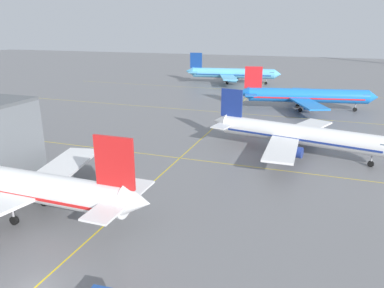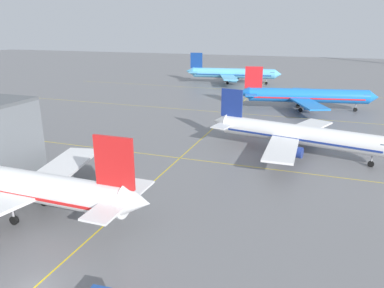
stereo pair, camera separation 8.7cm
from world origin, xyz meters
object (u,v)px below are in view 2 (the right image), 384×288
object	(u,v)px
airliner_front_gate	(17,184)
airliner_far_left_stand	(232,73)
airliner_second_row	(298,135)
airliner_third_row	(306,96)

from	to	relation	value
airliner_front_gate	airliner_far_left_stand	world-z (taller)	airliner_far_left_stand
airliner_second_row	airliner_third_row	world-z (taller)	airliner_third_row
airliner_front_gate	airliner_third_row	distance (m)	84.90
airliner_front_gate	airliner_third_row	bearing A→B (deg)	67.67
airliner_front_gate	airliner_second_row	world-z (taller)	airliner_front_gate
airliner_front_gate	airliner_second_row	distance (m)	49.38
airliner_front_gate	airliner_third_row	size ratio (longest dim) A/B	0.97
airliner_third_row	airliner_far_left_stand	distance (m)	56.04
airliner_front_gate	airliner_third_row	world-z (taller)	airliner_third_row
airliner_third_row	airliner_far_left_stand	xyz separation A→B (m)	(-33.14, 45.19, 0.11)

